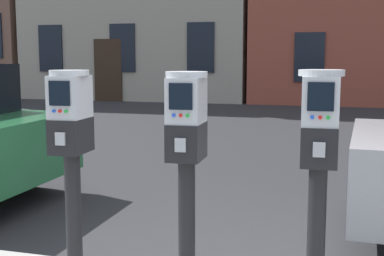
% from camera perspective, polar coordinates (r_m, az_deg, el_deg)
% --- Properties ---
extents(parking_meter_near_kerb, '(0.23, 0.26, 1.28)m').
position_cam_1_polar(parking_meter_near_kerb, '(2.98, -13.01, -1.52)').
color(parking_meter_near_kerb, black).
rests_on(parking_meter_near_kerb, sidewalk_slab).
extents(parking_meter_twin_adjacent, '(0.23, 0.26, 1.28)m').
position_cam_1_polar(parking_meter_twin_adjacent, '(2.72, -0.59, -2.24)').
color(parking_meter_twin_adjacent, black).
rests_on(parking_meter_twin_adjacent, sidewalk_slab).
extents(parking_meter_end_of_row, '(0.23, 0.26, 1.29)m').
position_cam_1_polar(parking_meter_end_of_row, '(2.60, 13.64, -2.68)').
color(parking_meter_end_of_row, black).
rests_on(parking_meter_end_of_row, sidewalk_slab).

